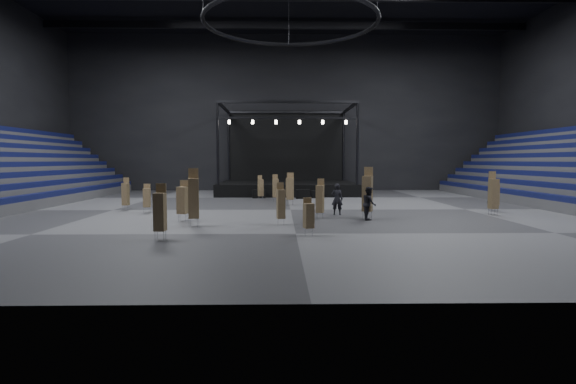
{
  "coord_description": "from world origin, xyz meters",
  "views": [
    {
      "loc": [
        -0.77,
        -31.65,
        3.47
      ],
      "look_at": [
        -0.21,
        -2.0,
        1.4
      ],
      "focal_mm": 28.0,
      "sensor_mm": 36.0,
      "label": 1
    }
  ],
  "objects_px": {
    "chair_stack_4": "(309,215)",
    "chair_stack_9": "(289,188)",
    "flight_case_mid": "(303,194)",
    "chair_stack_13": "(494,194)",
    "chair_stack_7": "(126,194)",
    "chair_stack_8": "(160,211)",
    "chair_stack_11": "(276,188)",
    "chair_stack_12": "(281,203)",
    "chair_stack_10": "(194,197)",
    "chair_stack_14": "(320,198)",
    "chair_stack_0": "(147,197)",
    "chair_stack_3": "(183,200)",
    "man_center": "(337,199)",
    "chair_stack_1": "(367,193)",
    "chair_stack_2": "(290,188)",
    "chair_stack_6": "(493,193)",
    "crew_member": "(369,203)",
    "stage": "(287,180)",
    "chair_stack_5": "(261,187)",
    "flight_case_left": "(259,194)",
    "flight_case_right": "(317,194)"
  },
  "relations": [
    {
      "from": "chair_stack_4",
      "to": "chair_stack_9",
      "type": "relative_size",
      "value": 0.93
    },
    {
      "from": "flight_case_mid",
      "to": "chair_stack_13",
      "type": "relative_size",
      "value": 0.58
    },
    {
      "from": "chair_stack_7",
      "to": "chair_stack_8",
      "type": "height_order",
      "value": "chair_stack_8"
    },
    {
      "from": "chair_stack_7",
      "to": "chair_stack_11",
      "type": "xyz_separation_m",
      "value": [
        10.49,
        6.23,
        0.03
      ]
    },
    {
      "from": "chair_stack_12",
      "to": "chair_stack_10",
      "type": "bearing_deg",
      "value": 174.27
    },
    {
      "from": "chair_stack_7",
      "to": "chair_stack_14",
      "type": "bearing_deg",
      "value": -13.12
    },
    {
      "from": "chair_stack_0",
      "to": "chair_stack_3",
      "type": "distance_m",
      "value": 5.43
    },
    {
      "from": "flight_case_mid",
      "to": "chair_stack_0",
      "type": "relative_size",
      "value": 0.66
    },
    {
      "from": "flight_case_mid",
      "to": "chair_stack_10",
      "type": "height_order",
      "value": "chair_stack_10"
    },
    {
      "from": "chair_stack_7",
      "to": "man_center",
      "type": "xyz_separation_m",
      "value": [
        14.51,
        -3.04,
        -0.16
      ]
    },
    {
      "from": "chair_stack_4",
      "to": "chair_stack_10",
      "type": "xyz_separation_m",
      "value": [
        -5.86,
        2.89,
        0.6
      ]
    },
    {
      "from": "chair_stack_1",
      "to": "chair_stack_2",
      "type": "xyz_separation_m",
      "value": [
        -4.43,
        8.25,
        -0.23
      ]
    },
    {
      "from": "chair_stack_4",
      "to": "chair_stack_6",
      "type": "bearing_deg",
      "value": 13.95
    },
    {
      "from": "man_center",
      "to": "chair_stack_6",
      "type": "bearing_deg",
      "value": -170.36
    },
    {
      "from": "chair_stack_14",
      "to": "chair_stack_1",
      "type": "bearing_deg",
      "value": 15.9
    },
    {
      "from": "chair_stack_2",
      "to": "crew_member",
      "type": "height_order",
      "value": "chair_stack_2"
    },
    {
      "from": "stage",
      "to": "chair_stack_7",
      "type": "height_order",
      "value": "stage"
    },
    {
      "from": "chair_stack_5",
      "to": "chair_stack_6",
      "type": "distance_m",
      "value": 19.08
    },
    {
      "from": "flight_case_left",
      "to": "chair_stack_10",
      "type": "relative_size",
      "value": 0.39
    },
    {
      "from": "stage",
      "to": "flight_case_right",
      "type": "height_order",
      "value": "stage"
    },
    {
      "from": "flight_case_left",
      "to": "chair_stack_2",
      "type": "xyz_separation_m",
      "value": [
        2.74,
        -6.7,
        0.94
      ]
    },
    {
      "from": "chair_stack_6",
      "to": "chair_stack_14",
      "type": "bearing_deg",
      "value": -178.52
    },
    {
      "from": "flight_case_mid",
      "to": "chair_stack_0",
      "type": "xyz_separation_m",
      "value": [
        -10.99,
        -10.95,
        0.62
      ]
    },
    {
      "from": "chair_stack_0",
      "to": "chair_stack_2",
      "type": "distance_m",
      "value": 10.83
    },
    {
      "from": "flight_case_left",
      "to": "chair_stack_5",
      "type": "relative_size",
      "value": 0.55
    },
    {
      "from": "man_center",
      "to": "crew_member",
      "type": "xyz_separation_m",
      "value": [
        1.55,
        -2.57,
        -0.03
      ]
    },
    {
      "from": "crew_member",
      "to": "stage",
      "type": "bearing_deg",
      "value": 16.69
    },
    {
      "from": "chair_stack_14",
      "to": "man_center",
      "type": "height_order",
      "value": "chair_stack_14"
    },
    {
      "from": "chair_stack_2",
      "to": "chair_stack_7",
      "type": "xyz_separation_m",
      "value": [
        -11.65,
        -3.21,
        -0.17
      ]
    },
    {
      "from": "chair_stack_4",
      "to": "chair_stack_13",
      "type": "height_order",
      "value": "chair_stack_13"
    },
    {
      "from": "stage",
      "to": "crew_member",
      "type": "bearing_deg",
      "value": -78.45
    },
    {
      "from": "chair_stack_10",
      "to": "crew_member",
      "type": "xyz_separation_m",
      "value": [
        9.76,
        2.48,
        -0.58
      ]
    },
    {
      "from": "flight_case_left",
      "to": "chair_stack_3",
      "type": "height_order",
      "value": "chair_stack_3"
    },
    {
      "from": "chair_stack_3",
      "to": "chair_stack_0",
      "type": "bearing_deg",
      "value": 143.8
    },
    {
      "from": "chair_stack_12",
      "to": "chair_stack_5",
      "type": "bearing_deg",
      "value": 82.72
    },
    {
      "from": "chair_stack_7",
      "to": "chair_stack_12",
      "type": "height_order",
      "value": "chair_stack_12"
    },
    {
      "from": "chair_stack_4",
      "to": "chair_stack_14",
      "type": "distance_m",
      "value": 6.23
    },
    {
      "from": "flight_case_right",
      "to": "chair_stack_10",
      "type": "distance_m",
      "value": 19.93
    },
    {
      "from": "flight_case_right",
      "to": "chair_stack_9",
      "type": "relative_size",
      "value": 0.54
    },
    {
      "from": "chair_stack_14",
      "to": "man_center",
      "type": "relative_size",
      "value": 1.19
    },
    {
      "from": "flight_case_mid",
      "to": "flight_case_left",
      "type": "bearing_deg",
      "value": 171.67
    },
    {
      "from": "chair_stack_2",
      "to": "chair_stack_6",
      "type": "xyz_separation_m",
      "value": [
        12.84,
        -6.54,
        0.08
      ]
    },
    {
      "from": "chair_stack_8",
      "to": "flight_case_mid",
      "type": "bearing_deg",
      "value": 75.26
    },
    {
      "from": "flight_case_left",
      "to": "chair_stack_7",
      "type": "relative_size",
      "value": 0.52
    },
    {
      "from": "chair_stack_2",
      "to": "chair_stack_8",
      "type": "bearing_deg",
      "value": -104.52
    },
    {
      "from": "flight_case_left",
      "to": "chair_stack_12",
      "type": "distance_m",
      "value": 17.49
    },
    {
      "from": "crew_member",
      "to": "chair_stack_12",
      "type": "bearing_deg",
      "value": 114.69
    },
    {
      "from": "chair_stack_2",
      "to": "chair_stack_4",
      "type": "xyz_separation_m",
      "value": [
        0.53,
        -14.19,
        -0.38
      ]
    },
    {
      "from": "stage",
      "to": "chair_stack_8",
      "type": "height_order",
      "value": "stage"
    },
    {
      "from": "chair_stack_10",
      "to": "chair_stack_14",
      "type": "height_order",
      "value": "chair_stack_10"
    }
  ]
}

